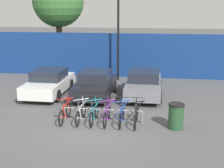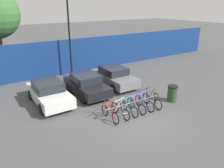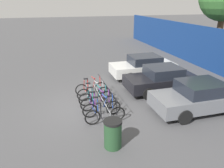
{
  "view_description": "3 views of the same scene",
  "coord_description": "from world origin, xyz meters",
  "px_view_note": "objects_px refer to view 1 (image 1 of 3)",
  "views": [
    {
      "loc": [
        2.48,
        -11.51,
        4.73
      ],
      "look_at": [
        0.51,
        1.98,
        1.34
      ],
      "focal_mm": 50.0,
      "sensor_mm": 36.0,
      "label": 1
    },
    {
      "loc": [
        -6.83,
        -8.19,
        5.89
      ],
      "look_at": [
        0.08,
        2.43,
        1.17
      ],
      "focal_mm": 35.0,
      "sensor_mm": 36.0,
      "label": 2
    },
    {
      "loc": [
        9.33,
        -1.37,
        4.75
      ],
      "look_at": [
        -0.13,
        1.34,
        0.95
      ],
      "focal_mm": 35.0,
      "sensor_mm": 36.0,
      "label": 3
    }
  ],
  "objects_px": {
    "bicycle_black": "(136,116)",
    "bicycle_purple": "(107,115)",
    "bicycle_red": "(65,113)",
    "car_white": "(49,83)",
    "bicycle_blue": "(121,116)",
    "car_black": "(95,84)",
    "lamp_post": "(118,19)",
    "bike_rack": "(101,111)",
    "tree_behind_hoarding": "(58,2)",
    "bicycle_teal": "(94,114)",
    "bicycle_silver": "(81,114)",
    "car_grey": "(144,84)",
    "trash_bin": "(176,116)"
  },
  "relations": [
    {
      "from": "bike_rack",
      "to": "bicycle_red",
      "type": "xyz_separation_m",
      "value": [
        -1.5,
        -0.15,
        -0.11
      ]
    },
    {
      "from": "trash_bin",
      "to": "bicycle_teal",
      "type": "bearing_deg",
      "value": 177.63
    },
    {
      "from": "car_grey",
      "to": "bike_rack",
      "type": "bearing_deg",
      "value": -111.23
    },
    {
      "from": "bicycle_blue",
      "to": "car_grey",
      "type": "distance_m",
      "value": 4.36
    },
    {
      "from": "bicycle_teal",
      "to": "bicycle_black",
      "type": "xyz_separation_m",
      "value": [
        1.75,
        0.0,
        0.0
      ]
    },
    {
      "from": "bicycle_purple",
      "to": "car_grey",
      "type": "distance_m",
      "value": 4.5
    },
    {
      "from": "bicycle_black",
      "to": "trash_bin",
      "type": "xyz_separation_m",
      "value": [
        1.59,
        -0.14,
        0.14
      ]
    },
    {
      "from": "bike_rack",
      "to": "bicycle_red",
      "type": "relative_size",
      "value": 2.07
    },
    {
      "from": "bicycle_purple",
      "to": "bicycle_blue",
      "type": "distance_m",
      "value": 0.61
    },
    {
      "from": "bicycle_blue",
      "to": "car_grey",
      "type": "bearing_deg",
      "value": 84.5
    },
    {
      "from": "bike_rack",
      "to": "bicycle_teal",
      "type": "height_order",
      "value": "bicycle_teal"
    },
    {
      "from": "bicycle_red",
      "to": "car_white",
      "type": "distance_m",
      "value": 4.36
    },
    {
      "from": "bicycle_blue",
      "to": "bicycle_silver",
      "type": "bearing_deg",
      "value": -176.14
    },
    {
      "from": "bicycle_teal",
      "to": "bicycle_black",
      "type": "height_order",
      "value": "same"
    },
    {
      "from": "bicycle_silver",
      "to": "bicycle_black",
      "type": "xyz_separation_m",
      "value": [
        2.32,
        0.0,
        0.0
      ]
    },
    {
      "from": "bicycle_red",
      "to": "bicycle_teal",
      "type": "relative_size",
      "value": 1.0
    },
    {
      "from": "bike_rack",
      "to": "tree_behind_hoarding",
      "type": "height_order",
      "value": "tree_behind_hoarding"
    },
    {
      "from": "bicycle_black",
      "to": "trash_bin",
      "type": "relative_size",
      "value": 1.66
    },
    {
      "from": "car_grey",
      "to": "tree_behind_hoarding",
      "type": "distance_m",
      "value": 10.28
    },
    {
      "from": "bicycle_black",
      "to": "bicycle_purple",
      "type": "bearing_deg",
      "value": -177.93
    },
    {
      "from": "bicycle_teal",
      "to": "car_black",
      "type": "bearing_deg",
      "value": 102.33
    },
    {
      "from": "car_white",
      "to": "bicycle_silver",
      "type": "bearing_deg",
      "value": -54.86
    },
    {
      "from": "bicycle_silver",
      "to": "bicycle_teal",
      "type": "xyz_separation_m",
      "value": [
        0.57,
        0.0,
        0.0
      ]
    },
    {
      "from": "bicycle_silver",
      "to": "tree_behind_hoarding",
      "type": "xyz_separation_m",
      "value": [
        -4.25,
        10.77,
        4.68
      ]
    },
    {
      "from": "bicycle_silver",
      "to": "bicycle_blue",
      "type": "relative_size",
      "value": 1.0
    },
    {
      "from": "bicycle_purple",
      "to": "lamp_post",
      "type": "bearing_deg",
      "value": 90.21
    },
    {
      "from": "bicycle_purple",
      "to": "car_white",
      "type": "height_order",
      "value": "car_white"
    },
    {
      "from": "bicycle_black",
      "to": "tree_behind_hoarding",
      "type": "bearing_deg",
      "value": 123.44
    },
    {
      "from": "car_black",
      "to": "car_grey",
      "type": "height_order",
      "value": "same"
    },
    {
      "from": "bicycle_silver",
      "to": "bicycle_black",
      "type": "bearing_deg",
      "value": 3.95
    },
    {
      "from": "bicycle_teal",
      "to": "car_black",
      "type": "height_order",
      "value": "car_black"
    },
    {
      "from": "bike_rack",
      "to": "car_black",
      "type": "xyz_separation_m",
      "value": [
        -0.96,
        3.67,
        0.21
      ]
    },
    {
      "from": "bicycle_silver",
      "to": "bicycle_teal",
      "type": "height_order",
      "value": "same"
    },
    {
      "from": "car_black",
      "to": "bicycle_silver",
      "type": "bearing_deg",
      "value": -87.97
    },
    {
      "from": "car_white",
      "to": "tree_behind_hoarding",
      "type": "height_order",
      "value": "tree_behind_hoarding"
    },
    {
      "from": "bicycle_red",
      "to": "car_white",
      "type": "relative_size",
      "value": 0.41
    },
    {
      "from": "bike_rack",
      "to": "tree_behind_hoarding",
      "type": "xyz_separation_m",
      "value": [
        -5.07,
        10.63,
        4.58
      ]
    },
    {
      "from": "bicycle_blue",
      "to": "car_grey",
      "type": "relative_size",
      "value": 0.41
    },
    {
      "from": "bicycle_red",
      "to": "bicycle_blue",
      "type": "height_order",
      "value": "same"
    },
    {
      "from": "car_white",
      "to": "lamp_post",
      "type": "xyz_separation_m",
      "value": [
        3.28,
        4.13,
        3.24
      ]
    },
    {
      "from": "trash_bin",
      "to": "bicycle_red",
      "type": "bearing_deg",
      "value": 178.27
    },
    {
      "from": "bicycle_silver",
      "to": "car_black",
      "type": "height_order",
      "value": "car_black"
    },
    {
      "from": "bicycle_red",
      "to": "bicycle_purple",
      "type": "xyz_separation_m",
      "value": [
        1.8,
        0.0,
        0.0
      ]
    },
    {
      "from": "bicycle_red",
      "to": "bicycle_blue",
      "type": "distance_m",
      "value": 2.4
    },
    {
      "from": "tree_behind_hoarding",
      "to": "trash_bin",
      "type": "bearing_deg",
      "value": -53.22
    },
    {
      "from": "bicycle_silver",
      "to": "bicycle_purple",
      "type": "bearing_deg",
      "value": 3.95
    },
    {
      "from": "bicycle_black",
      "to": "bicycle_blue",
      "type": "bearing_deg",
      "value": -177.93
    },
    {
      "from": "trash_bin",
      "to": "tree_behind_hoarding",
      "type": "height_order",
      "value": "tree_behind_hoarding"
    },
    {
      "from": "car_black",
      "to": "lamp_post",
      "type": "bearing_deg",
      "value": 80.4
    },
    {
      "from": "car_white",
      "to": "car_black",
      "type": "bearing_deg",
      "value": -0.73
    }
  ]
}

